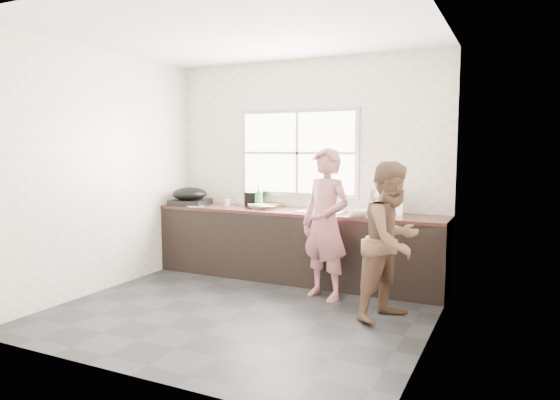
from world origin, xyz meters
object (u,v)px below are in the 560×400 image
at_px(black_pot, 254,199).
at_px(pot_lid_right, 246,204).
at_px(glass_jar, 227,203).
at_px(wok, 190,194).
at_px(bottle_brown_tall, 258,199).
at_px(burner, 190,202).
at_px(dish_rack, 390,202).
at_px(pot_lid_left, 196,206).
at_px(bowl_mince, 257,206).
at_px(bottle_green, 259,197).
at_px(plate_food, 258,205).
at_px(woman, 326,229).
at_px(cutting_board, 265,205).
at_px(person_side, 392,241).
at_px(bowl_held, 325,212).
at_px(bowl_crabs, 358,214).
at_px(bottle_brown_short, 259,200).

relative_size(black_pot, pot_lid_right, 0.92).
bearing_deg(glass_jar, wok, -171.51).
distance_m(bottle_brown_tall, burner, 0.92).
xyz_separation_m(dish_rack, pot_lid_left, (-2.48, -0.24, -0.14)).
bearing_deg(bowl_mince, bottle_green, 107.53).
relative_size(plate_food, bottle_green, 0.87).
xyz_separation_m(glass_jar, dish_rack, (2.10, 0.07, 0.10)).
relative_size(woman, cutting_board, 3.35).
xyz_separation_m(bottle_green, pot_lid_left, (-0.81, -0.23, -0.13)).
height_order(cutting_board, burner, burner).
distance_m(black_pot, pot_lid_left, 0.76).
bearing_deg(person_side, pot_lid_left, 98.93).
bearing_deg(glass_jar, bowl_mince, -5.63).
relative_size(wok, dish_rack, 1.20).
height_order(bowl_held, dish_rack, dish_rack).
height_order(bowl_mince, dish_rack, dish_rack).
bearing_deg(cutting_board, plate_food, 169.23).
distance_m(person_side, dish_rack, 1.03).
bearing_deg(woman, bowl_held, 132.12).
bearing_deg(bowl_crabs, black_pot, 166.43).
height_order(bowl_held, plate_food, bowl_held).
bearing_deg(bowl_mince, wok, -178.12).
relative_size(person_side, wok, 3.27).
bearing_deg(bottle_green, bottle_brown_tall, 121.80).
bearing_deg(person_side, bowl_mince, 89.61).
distance_m(cutting_board, pot_lid_right, 0.34).
xyz_separation_m(person_side, bowl_mince, (-1.89, 0.85, 0.14)).
bearing_deg(pot_lid_left, bowl_crabs, -0.35).
xyz_separation_m(bottle_brown_tall, bottle_brown_short, (0.03, -0.03, -0.01)).
xyz_separation_m(person_side, bottle_brown_tall, (-2.03, 1.12, 0.20)).
bearing_deg(black_pot, pot_lid_right, 163.11).
relative_size(bowl_held, pot_lid_left, 0.80).
xyz_separation_m(person_side, glass_jar, (-2.36, 0.90, 0.16)).
height_order(woman, person_side, woman).
bearing_deg(plate_food, dish_rack, -3.49).
bearing_deg(pot_lid_right, bowl_mince, -41.11).
bearing_deg(bottle_green, bottle_brown_short, 118.84).
bearing_deg(pot_lid_left, cutting_board, 20.48).
distance_m(person_side, pot_lid_left, 2.83).
height_order(black_pot, bottle_green, bottle_green).
distance_m(cutting_board, wok, 1.05).
height_order(person_side, pot_lid_right, person_side).
xyz_separation_m(bowl_crabs, glass_jar, (-1.81, 0.18, 0.02)).
xyz_separation_m(dish_rack, pot_lid_right, (-1.95, 0.16, -0.14)).
bearing_deg(bowl_crabs, person_side, -52.66).
xyz_separation_m(bowl_mince, wok, (-1.00, -0.03, 0.12)).
bearing_deg(glass_jar, black_pot, 31.86).
bearing_deg(woman, bottle_brown_tall, 167.57).
distance_m(bowl_mince, bowl_held, 0.97).
distance_m(wok, pot_lid_left, 0.23).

